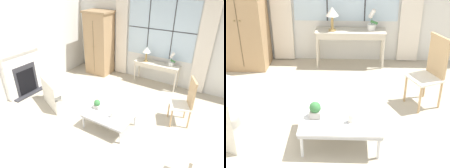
{
  "view_description": "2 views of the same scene",
  "coord_description": "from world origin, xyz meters",
  "views": [
    {
      "loc": [
        1.93,
        -2.75,
        3.0
      ],
      "look_at": [
        -0.37,
        0.92,
        0.7
      ],
      "focal_mm": 32.0,
      "sensor_mm": 36.0,
      "label": 1
    },
    {
      "loc": [
        0.05,
        -3.1,
        2.67
      ],
      "look_at": [
        -0.08,
        0.63,
        0.67
      ],
      "focal_mm": 50.0,
      "sensor_mm": 36.0,
      "label": 2
    }
  ],
  "objects": [
    {
      "name": "armchair_upholstered",
      "position": [
        -1.59,
        0.48,
        0.25
      ],
      "size": [
        1.22,
        1.23,
        0.74
      ],
      "color": "silver",
      "rests_on": "ground_plane"
    },
    {
      "name": "ground_plane",
      "position": [
        0.0,
        0.0,
        0.0
      ],
      "size": [
        14.0,
        14.0,
        0.0
      ],
      "primitive_type": "plane",
      "color": "#B2A893"
    },
    {
      "name": "pillar_candle",
      "position": [
        0.1,
        0.16,
        0.43
      ],
      "size": [
        0.1,
        0.1,
        0.13
      ],
      "color": "silver",
      "rests_on": "coffee_table"
    },
    {
      "name": "armoire",
      "position": [
        -1.95,
        2.62,
        1.06
      ],
      "size": [
        0.9,
        0.71,
        2.11
      ],
      "color": "tan",
      "rests_on": "ground_plane"
    },
    {
      "name": "potted_orchid",
      "position": [
        0.5,
        2.79,
        0.89
      ],
      "size": [
        0.2,
        0.16,
        0.41
      ],
      "color": "white",
      "rests_on": "console_table"
    },
    {
      "name": "side_chair_wooden",
      "position": [
        1.34,
        1.27,
        0.62
      ],
      "size": [
        0.59,
        0.59,
        1.13
      ],
      "color": "white",
      "rests_on": "ground_plane"
    },
    {
      "name": "table_lamp",
      "position": [
        -0.26,
        2.71,
        1.07
      ],
      "size": [
        0.24,
        0.24,
        0.46
      ],
      "color": "#9E7F47",
      "rests_on": "console_table"
    },
    {
      "name": "coffee_table",
      "position": [
        -0.03,
        0.26,
        0.33
      ],
      "size": [
        1.05,
        0.78,
        0.37
      ],
      "color": "silver",
      "rests_on": "ground_plane"
    },
    {
      "name": "potted_plant_small",
      "position": [
        -0.36,
        0.27,
        0.48
      ],
      "size": [
        0.15,
        0.15,
        0.22
      ],
      "color": "#BCB7AD",
      "rests_on": "coffee_table"
    },
    {
      "name": "console_table",
      "position": [
        0.09,
        2.74,
        0.64
      ],
      "size": [
        1.37,
        0.4,
        0.73
      ],
      "color": "beige",
      "rests_on": "ground_plane"
    }
  ]
}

